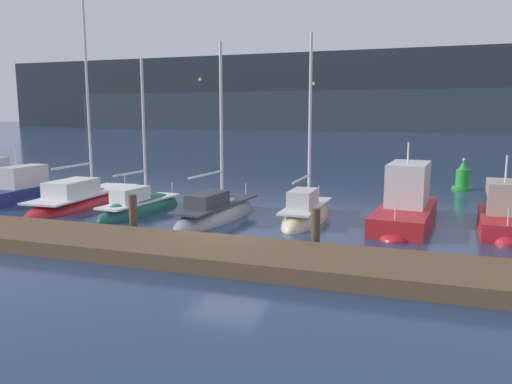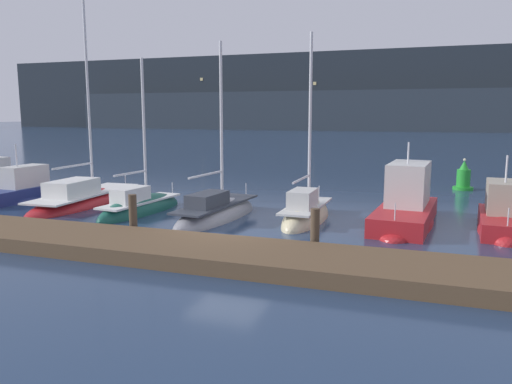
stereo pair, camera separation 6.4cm
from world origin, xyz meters
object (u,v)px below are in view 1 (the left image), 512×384
motorboat_berth_8 (502,224)px  motorboat_berth_2 (18,195)px  sailboat_berth_4 (140,211)px  channel_buoy (463,178)px  sailboat_berth_5 (216,217)px  sailboat_berth_3 (84,201)px  sailboat_berth_6 (306,217)px  motorboat_berth_7 (405,213)px

motorboat_berth_8 → motorboat_berth_2: bearing=-177.8°
motorboat_berth_2 → sailboat_berth_4: sailboat_berth_4 is taller
motorboat_berth_2 → channel_buoy: bearing=28.2°
sailboat_berth_5 → motorboat_berth_8: bearing=8.0°
sailboat_berth_3 → sailboat_berth_5: 7.39m
sailboat_berth_5 → sailboat_berth_6: sailboat_berth_6 is taller
motorboat_berth_2 → sailboat_berth_6: (14.41, 0.25, -0.17)m
sailboat_berth_5 → motorboat_berth_8: 10.86m
sailboat_berth_3 → sailboat_berth_6: size_ratio=1.49×
motorboat_berth_8 → channel_buoy: 10.43m
motorboat_berth_2 → channel_buoy: size_ratio=2.88×
sailboat_berth_5 → channel_buoy: (9.98, 11.91, 0.54)m
sailboat_berth_6 → channel_buoy: bearing=59.5°
sailboat_berth_6 → motorboat_berth_7: (3.82, 0.66, 0.31)m
channel_buoy → motorboat_berth_7: bearing=-104.4°
motorboat_berth_7 → motorboat_berth_8: size_ratio=1.33×
motorboat_berth_8 → channel_buoy: size_ratio=2.76×
channel_buoy → sailboat_berth_5: bearing=-130.0°
sailboat_berth_3 → sailboat_berth_6: sailboat_berth_3 is taller
motorboat_berth_7 → motorboat_berth_8: (3.41, -0.10, -0.17)m
sailboat_berth_5 → sailboat_berth_6: 3.65m
sailboat_berth_3 → channel_buoy: size_ratio=6.88×
sailboat_berth_6 → channel_buoy: (6.46, 10.96, 0.52)m
motorboat_berth_8 → channel_buoy: motorboat_berth_8 is taller
sailboat_berth_3 → sailboat_berth_5: (7.31, -1.07, -0.05)m
motorboat_berth_2 → sailboat_berth_3: bearing=6.0°
channel_buoy → motorboat_berth_2: bearing=-151.8°
motorboat_berth_2 → sailboat_berth_3: size_ratio=0.42×
sailboat_berth_6 → motorboat_berth_8: 7.25m
sailboat_berth_4 → sailboat_berth_6: (7.16, 0.86, 0.02)m
sailboat_berth_6 → channel_buoy: size_ratio=4.60×
motorboat_berth_2 → sailboat_berth_5: size_ratio=0.65×
sailboat_berth_3 → motorboat_berth_7: (14.65, 0.54, 0.29)m
sailboat_berth_4 → channel_buoy: sailboat_berth_4 is taller
sailboat_berth_4 → sailboat_berth_6: size_ratio=0.90×
motorboat_berth_8 → motorboat_berth_7: bearing=178.3°
sailboat_berth_3 → motorboat_berth_8: 18.07m
sailboat_berth_6 → motorboat_berth_7: bearing=9.9°
motorboat_berth_7 → sailboat_berth_4: bearing=-172.1°
sailboat_berth_5 → motorboat_berth_7: 7.52m
motorboat_berth_8 → sailboat_berth_6: bearing=-175.5°
sailboat_berth_4 → sailboat_berth_5: 3.64m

